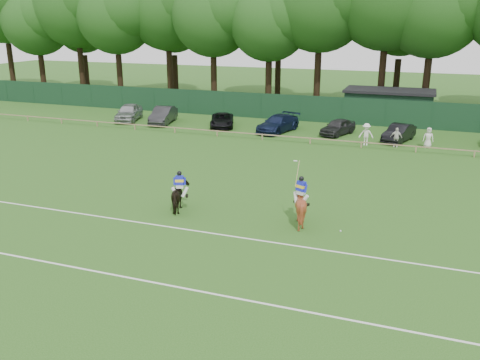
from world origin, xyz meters
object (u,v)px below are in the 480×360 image
at_px(suv_black, 222,120).
at_px(spectator_mid, 396,137).
at_px(polo_ball, 341,231).
at_px(horse_dark, 180,196).
at_px(hatch_grey, 338,127).
at_px(sedan_grey, 163,115).
at_px(estate_black, 399,133).
at_px(spectator_right, 428,138).
at_px(sedan_navy, 278,124).
at_px(spectator_left, 366,134).
at_px(utility_shed, 389,105).
at_px(sedan_silver, 129,112).
at_px(horse_chestnut, 300,205).

relative_size(suv_black, spectator_mid, 2.91).
bearing_deg(polo_ball, horse_dark, -179.59).
bearing_deg(hatch_grey, sedan_grey, -156.65).
relative_size(sedan_grey, hatch_grey, 1.19).
bearing_deg(estate_black, sedan_grey, -163.06).
bearing_deg(spectator_right, polo_ball, -101.92).
bearing_deg(spectator_mid, hatch_grey, 155.13).
height_order(sedan_grey, sedan_navy, sedan_grey).
relative_size(spectator_left, spectator_mid, 1.15).
bearing_deg(hatch_grey, horse_dark, -81.32).
bearing_deg(estate_black, sedan_navy, -163.52).
distance_m(hatch_grey, spectator_right, 7.66).
distance_m(spectator_mid, utility_shed, 10.86).
relative_size(sedan_navy, polo_ball, 55.67).
distance_m(sedan_silver, sedan_navy, 15.08).
bearing_deg(sedan_navy, polo_ball, -51.19).
relative_size(horse_dark, utility_shed, 0.22).
bearing_deg(estate_black, spectator_left, -118.31).
xyz_separation_m(spectator_right, polo_ball, (-3.65, -18.58, -0.75)).
height_order(spectator_left, utility_shed, utility_shed).
xyz_separation_m(spectator_left, spectator_right, (4.60, 0.78, -0.08)).
distance_m(horse_dark, polo_ball, 8.30).
bearing_deg(utility_shed, spectator_mid, -82.28).
height_order(horse_chestnut, hatch_grey, horse_chestnut).
distance_m(sedan_grey, spectator_left, 19.32).
bearing_deg(hatch_grey, sedan_navy, -151.96).
bearing_deg(spectator_mid, suv_black, 175.55).
height_order(sedan_grey, utility_shed, utility_shed).
height_order(suv_black, spectator_right, spectator_right).
bearing_deg(utility_shed, spectator_left, -94.16).
distance_m(horse_chestnut, utility_shed, 28.49).
bearing_deg(sedan_navy, horse_chestnut, -55.90).
height_order(horse_dark, sedan_grey, horse_dark).
distance_m(horse_dark, spectator_left, 19.31).
bearing_deg(sedan_grey, horse_dark, -71.64).
bearing_deg(sedan_navy, estate_black, 14.51).
xyz_separation_m(horse_dark, sedan_navy, (-0.55, 20.30, -0.06)).
height_order(sedan_grey, hatch_grey, sedan_grey).
bearing_deg(sedan_silver, estate_black, -16.80).
distance_m(horse_chestnut, spectator_mid, 18.00).
height_order(sedan_silver, spectator_mid, sedan_silver).
height_order(sedan_navy, polo_ball, sedan_navy).
distance_m(spectator_right, utility_shed, 10.91).
bearing_deg(spectator_right, sedan_silver, 175.66).
bearing_deg(sedan_silver, horse_dark, -68.86).
xyz_separation_m(suv_black, utility_shed, (14.08, 8.22, 0.92)).
height_order(hatch_grey, spectator_right, spectator_right).
bearing_deg(polo_ball, sedan_grey, 134.86).
bearing_deg(utility_shed, sedan_silver, -160.31).
distance_m(suv_black, hatch_grey, 10.57).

